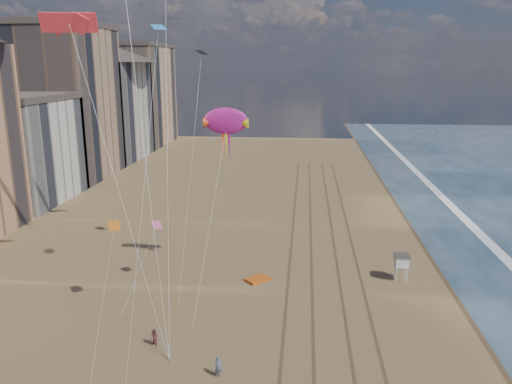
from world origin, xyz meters
TOP-DOWN VIEW (x-y plane):
  - wet_sand at (19.00, 40.00)m, footprint 260.00×260.00m
  - foam at (23.20, 40.00)m, footprint 260.00×260.00m
  - tracks at (2.55, 30.00)m, footprint 7.68×120.00m
  - buildings at (-45.73, 65.59)m, footprint 34.72×131.35m
  - lifeguard_stand at (10.18, 28.08)m, footprint 1.55×1.55m
  - grounded_kite at (-4.29, 26.66)m, footprint 2.81×2.77m
  - show_kite at (-7.42, 27.06)m, footprint 4.38×5.82m
  - kite_flyer_a at (-5.50, 10.23)m, footprint 0.67×0.57m
  - kite_flyer_b at (-11.17, 13.66)m, footprint 0.88×0.82m
  - small_kites at (-12.67, 23.38)m, footprint 7.37×12.64m

SIDE VIEW (x-z plane):
  - wet_sand at x=19.00m, z-range 0.00..0.00m
  - foam at x=23.20m, z-range 0.00..0.00m
  - tracks at x=2.55m, z-range 0.00..0.01m
  - grounded_kite at x=-4.29m, z-range 0.00..0.27m
  - kite_flyer_b at x=-11.17m, z-range 0.00..1.45m
  - kite_flyer_a at x=-5.50m, z-range 0.00..1.58m
  - lifeguard_stand at x=10.18m, z-range 0.76..3.56m
  - buildings at x=-45.73m, z-range -0.95..28.05m
  - show_kite at x=-7.42m, z-range 6.54..25.72m
  - small_kites at x=-12.67m, z-range 7.22..25.79m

